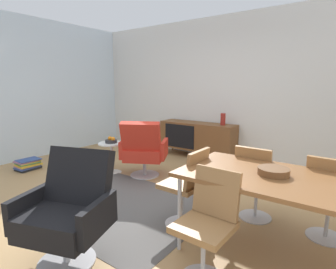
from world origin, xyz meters
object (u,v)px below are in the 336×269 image
Objects in this scene: dining_chair_back_left at (256,180)px; armchair_black_shell at (69,208)px; sideboard at (197,136)px; lounge_chair_red at (143,149)px; dining_table at (277,181)px; dining_chair_back_right at (329,195)px; dining_chair_near_window at (187,184)px; dining_chair_front_left at (208,221)px; vase_cobalt at (223,119)px; wooden_bowl_on_table at (274,171)px; magazine_stack at (28,164)px; side_table_round at (112,154)px; fruit_bowl at (111,141)px.

dining_chair_back_left is 1.92m from armchair_black_shell.
lounge_chair_red reaches higher than sideboard.
dining_chair_back_right is at bearing 58.23° from dining_table.
dining_chair_back_left and dining_chair_near_window have the same top height.
armchair_black_shell is at bearing -155.52° from dining_chair_front_left.
wooden_bowl_on_table is (1.59, -2.47, -0.06)m from vase_cobalt.
dining_chair_front_left and dining_chair_near_window have the same top height.
sideboard is 3.33m from dining_table.
dining_chair_front_left is at bearing -7.94° from magazine_stack.
dining_chair_front_left is 3.91m from magazine_stack.
sideboard is 1.86m from side_table_round.
fruit_bowl is (-1.46, 1.80, 0.09)m from armchair_black_shell.
dining_chair_front_left is 4.28× the size of fruit_bowl.
armchair_black_shell reaches higher than wooden_bowl_on_table.
lounge_chair_red is at bearing -112.22° from vase_cobalt.
dining_chair_back_left reaches higher than fruit_bowl.
wooden_bowl_on_table is 1.30× the size of fruit_bowl.
dining_chair_back_right is at bearing 53.94° from wooden_bowl_on_table.
vase_cobalt is 0.88× the size of wooden_bowl_on_table.
dining_table is at bearing -14.84° from fruit_bowl.
dining_chair_back_right is 1.00× the size of dining_chair_near_window.
lounge_chair_red is (-2.24, 0.88, -0.30)m from wooden_bowl_on_table.
lounge_chair_red is (-0.09, -1.58, 0.03)m from sideboard.
armchair_black_shell is (0.78, -3.53, 0.03)m from sideboard.
dining_chair_back_right is 0.90× the size of armchair_black_shell.
wooden_bowl_on_table is 2.93m from fruit_bowl.
side_table_round is at bearing 30.45° from magazine_stack.
dining_table is 2.99m from side_table_round.
lounge_chair_red is (-1.93, 1.47, -0.00)m from dining_chair_front_left.
dining_chair_front_left is at bearing -67.15° from vase_cobalt.
lounge_chair_red is 2.31× the size of magazine_stack.
armchair_black_shell is (-0.53, -1.04, -0.00)m from dining_chair_near_window.
magazine_stack is (-4.20, -0.02, -0.61)m from dining_table.
dining_chair_back_right is 0.90× the size of lounge_chair_red.
fruit_bowl is at bearing 152.39° from dining_chair_front_left.
magazine_stack is at bearing -179.70° from dining_table.
armchair_black_shell reaches higher than dining_chair_back_right.
side_table_round is (-0.68, -1.73, -0.12)m from sideboard.
side_table_round is at bearing -125.53° from vase_cobalt.
dining_table is 1.87× the size of dining_chair_near_window.
magazine_stack is at bearing -171.42° from dining_chair_back_left.
magazine_stack is at bearing -149.48° from fruit_bowl.
sideboard is 3.19m from dining_chair_back_right.
vase_cobalt is 2.63m from dining_chair_near_window.
vase_cobalt is 2.98m from dining_table.
dining_table is 0.70m from dining_chair_front_left.
dining_chair_back_left is at bearing 90.14° from dining_chair_front_left.
dining_chair_back_right is (2.54, -1.93, 0.03)m from sideboard.
vase_cobalt is 3.56m from armchair_black_shell.
sideboard is 1.87× the size of dining_chair_near_window.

